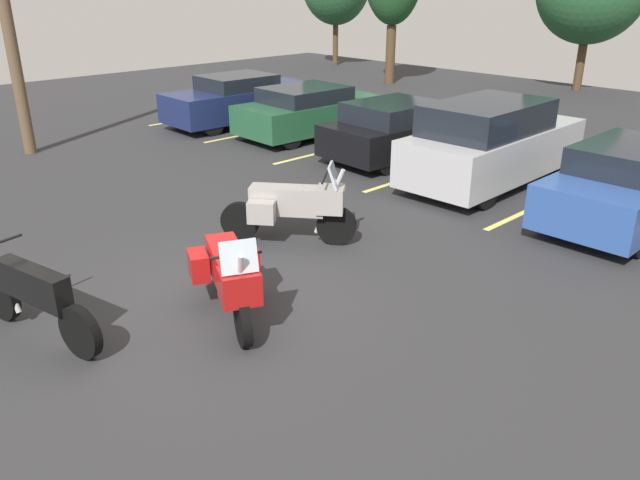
{
  "coord_description": "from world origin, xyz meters",
  "views": [
    {
      "loc": [
        6.44,
        -4.25,
        4.14
      ],
      "look_at": [
        0.9,
        1.05,
        0.92
      ],
      "focal_mm": 35.23,
      "sensor_mm": 36.0,
      "label": 1
    }
  ],
  "objects_px": {
    "motorcycle_second": "(292,206)",
    "car_green": "(311,111)",
    "car_black": "(402,129)",
    "motorcycle_touring": "(230,274)",
    "car_blue": "(631,184)",
    "car_navy": "(242,99)",
    "motorcycle_third": "(35,297)",
    "car_silver": "(492,143)"
  },
  "relations": [
    {
      "from": "motorcycle_second",
      "to": "car_green",
      "type": "bearing_deg",
      "value": 134.9
    },
    {
      "from": "car_black",
      "to": "motorcycle_touring",
      "type": "bearing_deg",
      "value": -65.38
    },
    {
      "from": "motorcycle_touring",
      "to": "car_green",
      "type": "bearing_deg",
      "value": 131.37
    },
    {
      "from": "car_blue",
      "to": "car_navy",
      "type": "bearing_deg",
      "value": 179.7
    },
    {
      "from": "car_green",
      "to": "car_black",
      "type": "distance_m",
      "value": 3.26
    },
    {
      "from": "motorcycle_third",
      "to": "car_silver",
      "type": "bearing_deg",
      "value": 87.82
    },
    {
      "from": "motorcycle_second",
      "to": "motorcycle_third",
      "type": "bearing_deg",
      "value": -88.64
    },
    {
      "from": "car_black",
      "to": "car_blue",
      "type": "xyz_separation_m",
      "value": [
        5.69,
        -0.51,
        0.02
      ]
    },
    {
      "from": "motorcycle_second",
      "to": "motorcycle_third",
      "type": "distance_m",
      "value": 4.27
    },
    {
      "from": "motorcycle_third",
      "to": "car_navy",
      "type": "bearing_deg",
      "value": 131.23
    },
    {
      "from": "motorcycle_touring",
      "to": "motorcycle_second",
      "type": "distance_m",
      "value": 2.63
    },
    {
      "from": "motorcycle_touring",
      "to": "car_blue",
      "type": "distance_m",
      "value": 7.6
    },
    {
      "from": "motorcycle_second",
      "to": "motorcycle_third",
      "type": "relative_size",
      "value": 0.83
    },
    {
      "from": "car_black",
      "to": "car_green",
      "type": "bearing_deg",
      "value": -179.23
    },
    {
      "from": "motorcycle_touring",
      "to": "car_green",
      "type": "relative_size",
      "value": 0.47
    },
    {
      "from": "car_black",
      "to": "car_blue",
      "type": "relative_size",
      "value": 1.0
    },
    {
      "from": "motorcycle_touring",
      "to": "car_blue",
      "type": "xyz_separation_m",
      "value": [
        2.11,
        7.3,
        0.09
      ]
    },
    {
      "from": "car_green",
      "to": "car_silver",
      "type": "height_order",
      "value": "car_silver"
    },
    {
      "from": "motorcycle_third",
      "to": "car_silver",
      "type": "xyz_separation_m",
      "value": [
        0.36,
        9.51,
        0.33
      ]
    },
    {
      "from": "car_navy",
      "to": "car_silver",
      "type": "distance_m",
      "value": 8.58
    },
    {
      "from": "motorcycle_touring",
      "to": "car_silver",
      "type": "bearing_deg",
      "value": 96.76
    },
    {
      "from": "motorcycle_second",
      "to": "car_navy",
      "type": "relative_size",
      "value": 0.39
    },
    {
      "from": "motorcycle_touring",
      "to": "motorcycle_third",
      "type": "bearing_deg",
      "value": -121.95
    },
    {
      "from": "motorcycle_second",
      "to": "car_navy",
      "type": "distance_m",
      "value": 9.58
    },
    {
      "from": "car_silver",
      "to": "car_blue",
      "type": "height_order",
      "value": "car_silver"
    },
    {
      "from": "car_green",
      "to": "motorcycle_second",
      "type": "bearing_deg",
      "value": -45.1
    },
    {
      "from": "motorcycle_second",
      "to": "car_green",
      "type": "height_order",
      "value": "motorcycle_second"
    },
    {
      "from": "car_green",
      "to": "car_blue",
      "type": "height_order",
      "value": "car_blue"
    },
    {
      "from": "motorcycle_third",
      "to": "car_blue",
      "type": "distance_m",
      "value": 9.9
    },
    {
      "from": "car_navy",
      "to": "car_blue",
      "type": "height_order",
      "value": "car_navy"
    },
    {
      "from": "motorcycle_third",
      "to": "car_navy",
      "type": "distance_m",
      "value": 12.46
    },
    {
      "from": "car_green",
      "to": "car_blue",
      "type": "distance_m",
      "value": 8.97
    },
    {
      "from": "motorcycle_touring",
      "to": "car_silver",
      "type": "xyz_separation_m",
      "value": [
        -0.89,
        7.5,
        0.25
      ]
    },
    {
      "from": "car_blue",
      "to": "motorcycle_third",
      "type": "bearing_deg",
      "value": -109.86
    },
    {
      "from": "car_navy",
      "to": "car_silver",
      "type": "xyz_separation_m",
      "value": [
        8.57,
        0.14,
        0.17
      ]
    },
    {
      "from": "motorcycle_third",
      "to": "car_black",
      "type": "height_order",
      "value": "car_black"
    },
    {
      "from": "motorcycle_touring",
      "to": "car_silver",
      "type": "relative_size",
      "value": 0.43
    },
    {
      "from": "car_navy",
      "to": "car_silver",
      "type": "bearing_deg",
      "value": 0.94
    },
    {
      "from": "motorcycle_touring",
      "to": "car_black",
      "type": "relative_size",
      "value": 0.47
    },
    {
      "from": "motorcycle_touring",
      "to": "car_navy",
      "type": "height_order",
      "value": "car_navy"
    },
    {
      "from": "motorcycle_third",
      "to": "car_blue",
      "type": "height_order",
      "value": "car_blue"
    },
    {
      "from": "motorcycle_second",
      "to": "car_blue",
      "type": "xyz_separation_m",
      "value": [
        3.46,
        5.04,
        0.06
      ]
    }
  ]
}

